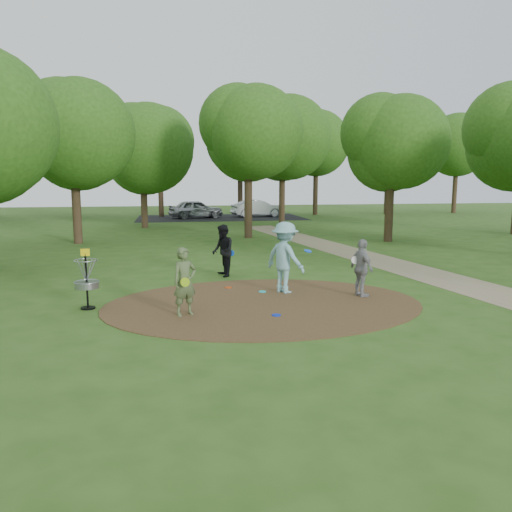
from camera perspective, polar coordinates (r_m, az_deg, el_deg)
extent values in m
plane|color=#2D5119|center=(13.22, 0.91, -5.50)|extent=(100.00, 100.00, 0.00)
cylinder|color=#47301C|center=(13.22, 0.91, -5.46)|extent=(8.40, 8.40, 0.02)
cube|color=#8C7A5B|center=(17.40, 21.11, -2.60)|extent=(7.55, 39.89, 0.01)
cube|color=black|center=(42.93, -4.07, 4.40)|extent=(14.00, 8.00, 0.01)
imported|color=#506339|center=(12.06, -8.15, -2.93)|extent=(0.72, 0.62, 1.66)
cylinder|color=#ABDE18|center=(11.79, -8.10, -2.98)|extent=(0.22, 0.11, 0.22)
imported|color=#7FB8BD|center=(14.34, 3.33, -0.18)|extent=(1.39, 1.53, 2.06)
cylinder|color=blue|center=(14.53, 5.94, 0.58)|extent=(0.30, 0.30, 0.08)
imported|color=black|center=(16.81, -3.81, 0.62)|extent=(0.78, 0.94, 1.76)
cylinder|color=blue|center=(16.91, -2.87, 0.34)|extent=(0.23, 0.11, 0.22)
imported|color=gray|center=(14.14, 12.00, -1.37)|extent=(0.59, 1.02, 1.63)
cylinder|color=silver|center=(14.08, 11.26, -0.46)|extent=(0.22, 0.07, 0.22)
cylinder|color=#1CD1E1|center=(14.51, 0.73, -4.09)|extent=(0.22, 0.22, 0.02)
cylinder|color=#0B28C9|center=(12.06, 2.34, -6.77)|extent=(0.22, 0.22, 0.02)
cylinder|color=#CB4514|center=(15.09, -3.18, -3.60)|extent=(0.22, 0.22, 0.02)
imported|color=#9E9EA5|center=(42.52, -6.88, 5.36)|extent=(4.80, 2.76, 1.54)
imported|color=#999CA0|center=(43.64, 0.20, 5.47)|extent=(4.71, 2.28, 1.49)
cylinder|color=black|center=(13.30, -18.78, -2.91)|extent=(0.05, 0.05, 1.35)
cylinder|color=black|center=(13.44, -18.64, -5.65)|extent=(0.36, 0.36, 0.04)
cylinder|color=gray|center=(13.31, -18.77, -3.14)|extent=(0.60, 0.60, 0.16)
torus|color=gray|center=(13.29, -18.79, -2.80)|extent=(0.63, 0.63, 0.03)
torus|color=gray|center=(13.20, -18.90, -0.46)|extent=(0.58, 0.58, 0.02)
cube|color=yellow|center=(13.17, -18.95, 0.40)|extent=(0.22, 0.02, 0.18)
cylinder|color=#332316|center=(27.00, -19.83, 5.37)|extent=(0.44, 0.44, 3.80)
sphere|color=#274C14|center=(27.04, -20.21, 12.52)|extent=(5.37, 5.37, 5.37)
cylinder|color=#332316|center=(27.96, -0.89, 6.38)|extent=(0.44, 0.44, 4.18)
sphere|color=#274C14|center=(28.03, -0.91, 13.53)|extent=(5.10, 5.10, 5.10)
cylinder|color=#332316|center=(27.15, 14.98, 5.41)|extent=(0.44, 0.44, 3.61)
sphere|color=#274C14|center=(27.16, 15.24, 11.99)|extent=(4.78, 4.78, 4.78)
cylinder|color=#332316|center=(34.65, -12.67, 6.00)|extent=(0.44, 0.44, 3.42)
sphere|color=#274C14|center=(34.66, -12.86, 11.53)|extent=(5.95, 5.95, 5.95)
cylinder|color=#332316|center=(37.55, 2.99, 7.12)|extent=(0.44, 0.44, 4.37)
sphere|color=#274C14|center=(37.64, 3.04, 13.04)|extent=(6.16, 6.16, 6.16)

